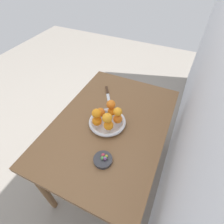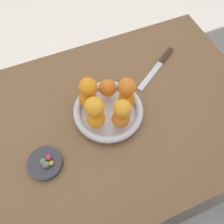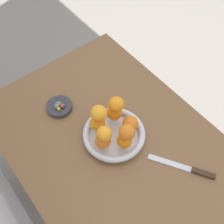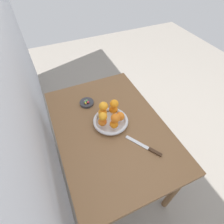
{
  "view_description": "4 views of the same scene",
  "coord_description": "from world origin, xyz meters",
  "px_view_note": "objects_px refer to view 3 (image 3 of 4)",
  "views": [
    {
      "loc": [
        0.73,
        0.34,
        1.67
      ],
      "look_at": [
        -0.0,
        0.01,
        0.85
      ],
      "focal_mm": 28.0,
      "sensor_mm": 36.0,
      "label": 1
    },
    {
      "loc": [
        0.16,
        0.34,
        1.46
      ],
      "look_at": [
        0.02,
        0.01,
        0.8
      ],
      "focal_mm": 35.0,
      "sensor_mm": 36.0,
      "label": 2
    },
    {
      "loc": [
        -0.41,
        0.34,
        1.75
      ],
      "look_at": [
        0.05,
        -0.03,
        0.87
      ],
      "focal_mm": 45.0,
      "sensor_mm": 36.0,
      "label": 3
    },
    {
      "loc": [
        -0.71,
        0.3,
        1.74
      ],
      "look_at": [
        0.01,
        -0.02,
        0.87
      ],
      "focal_mm": 28.0,
      "sensor_mm": 36.0,
      "label": 4
    }
  ],
  "objects_px": {
    "orange_1": "(97,123)",
    "orange_5": "(99,113)",
    "candy_ball_1": "(59,104)",
    "candy_ball_4": "(59,109)",
    "knife": "(187,168)",
    "orange_6": "(127,132)",
    "fruit_bowl": "(114,134)",
    "candy_ball_3": "(57,106)",
    "orange_3": "(124,141)",
    "orange_4": "(130,124)",
    "orange_2": "(103,141)",
    "candy_ball_2": "(56,106)",
    "orange_7": "(104,133)",
    "candy_ball_0": "(62,106)",
    "orange_8": "(116,104)",
    "dining_table": "(115,153)",
    "candy_dish": "(59,107)",
    "orange_0": "(114,112)"
  },
  "relations": [
    {
      "from": "fruit_bowl",
      "to": "orange_5",
      "type": "relative_size",
      "value": 3.95
    },
    {
      "from": "candy_dish",
      "to": "orange_3",
      "type": "height_order",
      "value": "orange_3"
    },
    {
      "from": "orange_1",
      "to": "orange_5",
      "type": "height_order",
      "value": "orange_5"
    },
    {
      "from": "candy_ball_0",
      "to": "knife",
      "type": "bearing_deg",
      "value": -157.16
    },
    {
      "from": "candy_ball_0",
      "to": "dining_table",
      "type": "bearing_deg",
      "value": -164.35
    },
    {
      "from": "candy_dish",
      "to": "candy_ball_2",
      "type": "bearing_deg",
      "value": 101.29
    },
    {
      "from": "orange_0",
      "to": "orange_6",
      "type": "distance_m",
      "value": 0.14
    },
    {
      "from": "orange_3",
      "to": "orange_4",
      "type": "relative_size",
      "value": 0.93
    },
    {
      "from": "orange_6",
      "to": "candy_ball_3",
      "type": "distance_m",
      "value": 0.36
    },
    {
      "from": "fruit_bowl",
      "to": "candy_ball_3",
      "type": "xyz_separation_m",
      "value": [
        0.25,
        0.11,
        0.01
      ]
    },
    {
      "from": "candy_dish",
      "to": "orange_0",
      "type": "relative_size",
      "value": 1.73
    },
    {
      "from": "dining_table",
      "to": "fruit_bowl",
      "type": "height_order",
      "value": "fruit_bowl"
    },
    {
      "from": "dining_table",
      "to": "candy_ball_1",
      "type": "relative_size",
      "value": 52.82
    },
    {
      "from": "orange_0",
      "to": "orange_8",
      "type": "xyz_separation_m",
      "value": [
        -0.01,
        -0.0,
        0.06
      ]
    },
    {
      "from": "orange_7",
      "to": "orange_3",
      "type": "bearing_deg",
      "value": -126.51
    },
    {
      "from": "orange_6",
      "to": "candy_ball_3",
      "type": "height_order",
      "value": "orange_6"
    },
    {
      "from": "orange_8",
      "to": "candy_ball_1",
      "type": "distance_m",
      "value": 0.28
    },
    {
      "from": "orange_2",
      "to": "orange_5",
      "type": "height_order",
      "value": "orange_5"
    },
    {
      "from": "dining_table",
      "to": "orange_3",
      "type": "xyz_separation_m",
      "value": [
        -0.04,
        -0.01,
        0.16
      ]
    },
    {
      "from": "orange_1",
      "to": "orange_2",
      "type": "bearing_deg",
      "value": 157.58
    },
    {
      "from": "orange_7",
      "to": "candy_ball_4",
      "type": "height_order",
      "value": "orange_7"
    },
    {
      "from": "candy_ball_1",
      "to": "candy_ball_2",
      "type": "height_order",
      "value": "same"
    },
    {
      "from": "orange_4",
      "to": "orange_7",
      "type": "height_order",
      "value": "orange_7"
    },
    {
      "from": "dining_table",
      "to": "candy_ball_3",
      "type": "xyz_separation_m",
      "value": [
        0.28,
        0.1,
        0.12
      ]
    },
    {
      "from": "orange_1",
      "to": "orange_8",
      "type": "bearing_deg",
      "value": -96.42
    },
    {
      "from": "orange_5",
      "to": "orange_6",
      "type": "relative_size",
      "value": 1.04
    },
    {
      "from": "orange_0",
      "to": "orange_4",
      "type": "xyz_separation_m",
      "value": [
        -0.08,
        -0.02,
        -0.0
      ]
    },
    {
      "from": "knife",
      "to": "orange_6",
      "type": "bearing_deg",
      "value": 30.94
    },
    {
      "from": "candy_ball_4",
      "to": "candy_dish",
      "type": "bearing_deg",
      "value": -32.92
    },
    {
      "from": "candy_ball_0",
      "to": "candy_ball_4",
      "type": "relative_size",
      "value": 1.28
    },
    {
      "from": "orange_3",
      "to": "candy_ball_4",
      "type": "bearing_deg",
      "value": 18.99
    },
    {
      "from": "orange_6",
      "to": "orange_7",
      "type": "relative_size",
      "value": 1.05
    },
    {
      "from": "orange_5",
      "to": "candy_ball_0",
      "type": "bearing_deg",
      "value": 18.02
    },
    {
      "from": "candy_ball_0",
      "to": "candy_ball_1",
      "type": "bearing_deg",
      "value": 17.25
    },
    {
      "from": "orange_8",
      "to": "candy_ball_3",
      "type": "distance_m",
      "value": 0.28
    },
    {
      "from": "knife",
      "to": "candy_ball_3",
      "type": "bearing_deg",
      "value": 24.26
    },
    {
      "from": "dining_table",
      "to": "candy_ball_0",
      "type": "bearing_deg",
      "value": 15.65
    },
    {
      "from": "candy_dish",
      "to": "orange_1",
      "type": "xyz_separation_m",
      "value": [
        -0.2,
        -0.06,
        0.06
      ]
    },
    {
      "from": "candy_ball_1",
      "to": "candy_ball_4",
      "type": "bearing_deg",
      "value": 146.35
    },
    {
      "from": "dining_table",
      "to": "orange_8",
      "type": "relative_size",
      "value": 17.87
    },
    {
      "from": "candy_ball_2",
      "to": "candy_ball_3",
      "type": "xyz_separation_m",
      "value": [
        -0.0,
        0.0,
        -0.0
      ]
    },
    {
      "from": "candy_ball_3",
      "to": "candy_ball_4",
      "type": "bearing_deg",
      "value": 178.75
    },
    {
      "from": "candy_dish",
      "to": "orange_5",
      "type": "relative_size",
      "value": 1.73
    },
    {
      "from": "candy_dish",
      "to": "candy_ball_2",
      "type": "height_order",
      "value": "candy_ball_2"
    },
    {
      "from": "orange_6",
      "to": "candy_ball_1",
      "type": "relative_size",
      "value": 2.96
    },
    {
      "from": "candy_dish",
      "to": "candy_ball_1",
      "type": "height_order",
      "value": "candy_ball_1"
    },
    {
      "from": "orange_2",
      "to": "orange_7",
      "type": "xyz_separation_m",
      "value": [
        -0.01,
        -0.0,
        0.06
      ]
    },
    {
      "from": "orange_8",
      "to": "orange_5",
      "type": "bearing_deg",
      "value": 84.35
    },
    {
      "from": "orange_0",
      "to": "candy_ball_4",
      "type": "xyz_separation_m",
      "value": [
        0.18,
        0.16,
        -0.04
      ]
    },
    {
      "from": "fruit_bowl",
      "to": "candy_ball_0",
      "type": "distance_m",
      "value": 0.26
    }
  ]
}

